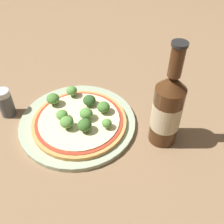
{
  "coord_description": "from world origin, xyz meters",
  "views": [
    {
      "loc": [
        0.17,
        -0.42,
        0.47
      ],
      "look_at": [
        0.09,
        0.0,
        0.06
      ],
      "focal_mm": 42.0,
      "sensor_mm": 36.0,
      "label": 1
    }
  ],
  "objects": [
    {
      "name": "ground_plane",
      "position": [
        0.0,
        0.0,
        0.0
      ],
      "size": [
        3.0,
        3.0,
        0.0
      ],
      "primitive_type": "plane",
      "color": "#846647"
    },
    {
      "name": "plate",
      "position": [
        0.0,
        0.01,
        0.01
      ],
      "size": [
        0.28,
        0.28,
        0.01
      ],
      "color": "#A3B293",
      "rests_on": "ground_plane"
    },
    {
      "name": "pizza",
      "position": [
        0.01,
        0.0,
        0.02
      ],
      "size": [
        0.23,
        0.23,
        0.01
      ],
      "color": "tan",
      "rests_on": "plate"
    },
    {
      "name": "broccoli_floret_0",
      "position": [
        0.03,
        -0.03,
        0.04
      ],
      "size": [
        0.03,
        0.03,
        0.03
      ],
      "color": "#6B8E51",
      "rests_on": "pizza"
    },
    {
      "name": "broccoli_floret_1",
      "position": [
        0.08,
        -0.01,
        0.04
      ],
      "size": [
        0.02,
        0.02,
        0.02
      ],
      "color": "#6B8E51",
      "rests_on": "pizza"
    },
    {
      "name": "broccoli_floret_2",
      "position": [
        0.02,
        0.01,
        0.04
      ],
      "size": [
        0.03,
        0.03,
        0.03
      ],
      "color": "#6B8E51",
      "rests_on": "pizza"
    },
    {
      "name": "broccoli_floret_3",
      "position": [
        -0.07,
        0.04,
        0.04
      ],
      "size": [
        0.03,
        0.03,
        0.03
      ],
      "color": "#6B8E51",
      "rests_on": "pizza"
    },
    {
      "name": "broccoli_floret_4",
      "position": [
        -0.01,
        -0.03,
        0.04
      ],
      "size": [
        0.03,
        0.03,
        0.03
      ],
      "color": "#6B8E51",
      "rests_on": "pizza"
    },
    {
      "name": "broccoli_floret_5",
      "position": [
        0.06,
        0.04,
        0.04
      ],
      "size": [
        0.03,
        0.03,
        0.03
      ],
      "color": "#6B8E51",
      "rests_on": "pizza"
    },
    {
      "name": "broccoli_floret_6",
      "position": [
        0.02,
        0.06,
        0.04
      ],
      "size": [
        0.03,
        0.03,
        0.03
      ],
      "color": "#6B8E51",
      "rests_on": "pizza"
    },
    {
      "name": "broccoli_floret_7",
      "position": [
        -0.03,
        -0.01,
        0.04
      ],
      "size": [
        0.03,
        0.03,
        0.02
      ],
      "color": "#6B8E51",
      "rests_on": "pizza"
    },
    {
      "name": "broccoli_floret_8",
      "position": [
        -0.03,
        0.08,
        0.04
      ],
      "size": [
        0.03,
        0.03,
        0.03
      ],
      "color": "#6B8E51",
      "rests_on": "pizza"
    },
    {
      "name": "beer_bottle",
      "position": [
        0.21,
        0.0,
        0.09
      ],
      "size": [
        0.06,
        0.06,
        0.25
      ],
      "color": "#472814",
      "rests_on": "ground_plane"
    },
    {
      "name": "pepper_shaker",
      "position": [
        -0.18,
        0.01,
        0.04
      ],
      "size": [
        0.04,
        0.04,
        0.08
      ],
      "color": "#4C4C51",
      "rests_on": "ground_plane"
    }
  ]
}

